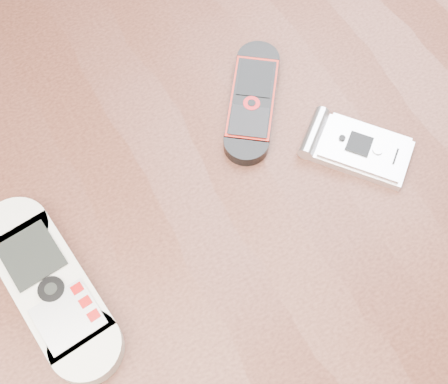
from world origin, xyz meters
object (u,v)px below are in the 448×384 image
(nokia_white, at_px, (50,286))
(nokia_black_red, at_px, (252,100))
(table, at_px, (220,243))
(motorola_razr, at_px, (361,149))

(nokia_white, xyz_separation_m, nokia_black_red, (0.24, 0.08, -0.00))
(table, bearing_deg, nokia_black_red, 44.29)
(table, height_order, motorola_razr, motorola_razr)
(table, bearing_deg, nokia_white, -177.20)
(nokia_white, height_order, motorola_razr, nokia_white)
(nokia_black_red, distance_m, motorola_razr, 0.11)
(nokia_white, xyz_separation_m, motorola_razr, (0.30, -0.01, -0.00))
(motorola_razr, bearing_deg, nokia_white, 138.54)
(nokia_black_red, xyz_separation_m, motorola_razr, (0.06, -0.10, 0.00))
(table, height_order, nokia_black_red, nokia_black_red)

